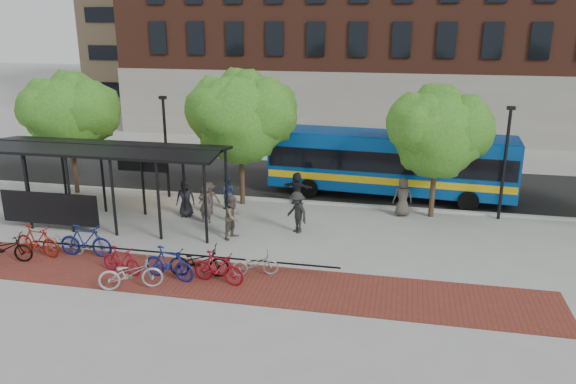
% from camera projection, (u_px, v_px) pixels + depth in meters
% --- Properties ---
extents(ground, '(160.00, 160.00, 0.00)m').
position_uv_depth(ground, '(289.00, 232.00, 23.94)').
color(ground, '#9E9E99').
rests_on(ground, ground).
extents(asphalt_street, '(160.00, 8.00, 0.01)m').
position_uv_depth(asphalt_street, '(318.00, 181.00, 31.41)').
color(asphalt_street, black).
rests_on(asphalt_street, ground).
extents(curb, '(160.00, 0.25, 0.12)m').
position_uv_depth(curb, '(305.00, 202.00, 27.66)').
color(curb, '#B7B7B2').
rests_on(curb, ground).
extents(brick_strip, '(24.00, 3.00, 0.01)m').
position_uv_depth(brick_strip, '(204.00, 279.00, 19.66)').
color(brick_strip, maroon).
rests_on(brick_strip, ground).
extents(bike_rack_rail, '(12.00, 0.05, 0.95)m').
position_uv_depth(bike_rack_rail, '(179.00, 265.00, 20.76)').
color(bike_rack_rail, black).
rests_on(bike_rack_rail, ground).
extents(building_brick, '(55.00, 14.00, 20.00)m').
position_uv_depth(building_brick, '(484.00, 1.00, 43.29)').
color(building_brick, brown).
rests_on(building_brick, ground).
extents(bus_shelter, '(10.60, 3.07, 3.60)m').
position_uv_depth(bus_shelter, '(102.00, 157.00, 24.20)').
color(bus_shelter, black).
rests_on(bus_shelter, ground).
extents(tree_a, '(4.90, 4.00, 6.18)m').
position_uv_depth(tree_a, '(70.00, 112.00, 28.14)').
color(tree_a, '#382619').
rests_on(tree_a, ground).
extents(tree_b, '(5.15, 4.20, 6.47)m').
position_uv_depth(tree_b, '(243.00, 113.00, 26.31)').
color(tree_b, '#382619').
rests_on(tree_b, ground).
extents(tree_c, '(4.66, 3.80, 5.92)m').
position_uv_depth(tree_c, '(440.00, 129.00, 24.67)').
color(tree_c, '#382619').
rests_on(tree_c, ground).
extents(lamp_post_left, '(0.35, 0.20, 5.12)m').
position_uv_depth(lamp_post_left, '(166.00, 144.00, 27.86)').
color(lamp_post_left, black).
rests_on(lamp_post_left, ground).
extents(lamp_post_right, '(0.35, 0.20, 5.12)m').
position_uv_depth(lamp_post_right, '(505.00, 160.00, 24.72)').
color(lamp_post_right, black).
rests_on(lamp_post_right, ground).
extents(bus, '(12.25, 3.48, 3.27)m').
position_uv_depth(bus, '(390.00, 161.00, 28.18)').
color(bus, '#084395').
rests_on(bus, ground).
extents(bike_0, '(2.17, 1.12, 1.09)m').
position_uv_depth(bike_0, '(5.00, 248.00, 20.89)').
color(bike_0, black).
rests_on(bike_0, ground).
extents(bike_1, '(2.09, 0.87, 1.22)m').
position_uv_depth(bike_1, '(37.00, 241.00, 21.42)').
color(bike_1, maroon).
rests_on(bike_1, ground).
extents(bike_2, '(1.83, 0.86, 0.92)m').
position_uv_depth(bike_2, '(65.00, 242.00, 21.70)').
color(bike_2, '#AEAEB0').
rests_on(bike_2, ground).
extents(bike_3, '(2.12, 0.67, 1.26)m').
position_uv_depth(bike_3, '(86.00, 241.00, 21.34)').
color(bike_3, navy).
rests_on(bike_3, ground).
extents(bike_5, '(1.74, 0.83, 1.01)m').
position_uv_depth(bike_5, '(122.00, 260.00, 19.94)').
color(bike_5, maroon).
rests_on(bike_5, ground).
extents(bike_6, '(2.25, 1.48, 1.12)m').
position_uv_depth(bike_6, '(131.00, 273.00, 18.79)').
color(bike_6, '#A6A6A9').
rests_on(bike_6, ground).
extents(bike_7, '(2.06, 0.97, 1.19)m').
position_uv_depth(bike_7, '(169.00, 263.00, 19.47)').
color(bike_7, navy).
rests_on(bike_7, ground).
extents(bike_8, '(2.23, 1.06, 1.12)m').
position_uv_depth(bike_8, '(199.00, 261.00, 19.71)').
color(bike_8, black).
rests_on(bike_8, ground).
extents(bike_9, '(1.97, 0.86, 1.15)m').
position_uv_depth(bike_9, '(218.00, 268.00, 19.19)').
color(bike_9, maroon).
rests_on(bike_9, ground).
extents(bike_10, '(1.76, 1.07, 0.87)m').
position_uv_depth(bike_10, '(255.00, 264.00, 19.81)').
color(bike_10, '#969698').
rests_on(bike_10, ground).
extents(pedestrian_0, '(0.95, 0.73, 1.74)m').
position_uv_depth(pedestrian_0, '(186.00, 198.00, 25.63)').
color(pedestrian_0, black).
rests_on(pedestrian_0, ground).
extents(pedestrian_1, '(0.63, 0.41, 1.72)m').
position_uv_depth(pedestrian_1, '(206.00, 204.00, 24.81)').
color(pedestrian_1, '#463E38').
rests_on(pedestrian_1, ground).
extents(pedestrian_2, '(0.89, 0.77, 1.59)m').
position_uv_depth(pedestrian_2, '(227.00, 193.00, 26.67)').
color(pedestrian_2, navy).
rests_on(pedestrian_2, ground).
extents(pedestrian_3, '(1.08, 0.75, 1.53)m').
position_uv_depth(pedestrian_3, '(210.00, 198.00, 25.94)').
color(pedestrian_3, '#51423C').
rests_on(pedestrian_3, ground).
extents(pedestrian_5, '(1.55, 0.74, 1.61)m').
position_uv_depth(pedestrian_5, '(297.00, 188.00, 27.32)').
color(pedestrian_5, black).
rests_on(pedestrian_5, ground).
extents(pedestrian_6, '(0.99, 0.75, 1.82)m').
position_uv_depth(pedestrian_6, '(403.00, 197.00, 25.67)').
color(pedestrian_6, '#443D37').
rests_on(pedestrian_6, ground).
extents(pedestrian_8, '(0.98, 1.09, 1.83)m').
position_uv_depth(pedestrian_8, '(233.00, 217.00, 23.05)').
color(pedestrian_8, brown).
rests_on(pedestrian_8, ground).
extents(pedestrian_9, '(1.31, 1.26, 1.79)m').
position_uv_depth(pedestrian_9, '(297.00, 212.00, 23.66)').
color(pedestrian_9, black).
rests_on(pedestrian_9, ground).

